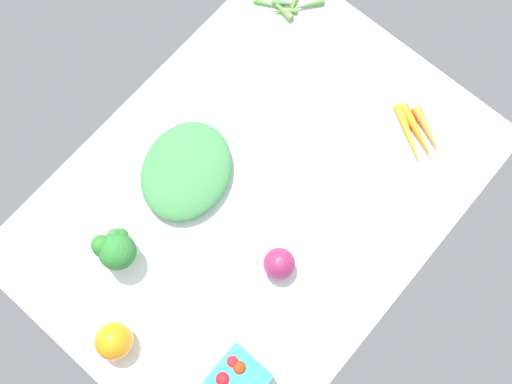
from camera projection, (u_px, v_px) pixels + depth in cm
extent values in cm
cube|color=white|center=(256.00, 195.00, 129.09)|extent=(104.00, 76.00, 2.00)
ellipsoid|color=orange|center=(114.00, 341.00, 115.69)|extent=(7.89, 7.89, 8.65)
sphere|color=#81224F|center=(279.00, 264.00, 120.63)|extent=(6.91, 6.91, 6.91)
ellipsoid|color=#3B7D44|center=(186.00, 171.00, 126.68)|extent=(28.96, 26.35, 5.52)
cone|color=#4A8630|center=(293.00, 5.00, 139.51)|extent=(6.43, 4.31, 1.93)
cone|color=#497838|center=(305.00, 6.00, 139.57)|extent=(8.99, 6.69, 1.73)
cone|color=#458F2F|center=(268.00, 4.00, 139.89)|extent=(4.22, 7.31, 1.36)
cone|color=#4B7D41|center=(287.00, 3.00, 139.68)|extent=(5.50, 6.70, 1.85)
cone|color=#548530|center=(281.00, 11.00, 139.35)|extent=(6.45, 6.95, 1.42)
cone|color=#558041|center=(279.00, 7.00, 139.37)|extent=(2.85, 9.16, 1.98)
cylinder|color=#A6CF8A|center=(123.00, 255.00, 122.68)|extent=(3.55, 3.55, 3.79)
sphere|color=#296F2D|center=(117.00, 251.00, 117.95)|extent=(7.99, 7.99, 7.99)
sphere|color=#2F7234|center=(114.00, 236.00, 117.90)|extent=(3.00, 3.00, 3.00)
sphere|color=#236A31|center=(100.00, 249.00, 116.87)|extent=(3.27, 3.27, 3.27)
sphere|color=#297428|center=(120.00, 236.00, 118.99)|extent=(3.60, 3.60, 3.60)
sphere|color=#2B7029|center=(101.00, 245.00, 116.91)|extent=(4.28, 4.28, 4.28)
cone|color=orange|center=(409.00, 136.00, 130.53)|extent=(10.66, 14.69, 2.22)
cone|color=orange|center=(418.00, 134.00, 130.48)|extent=(8.53, 14.45, 2.63)
cone|color=orange|center=(428.00, 131.00, 130.71)|extent=(7.84, 12.25, 2.48)
cube|color=teal|center=(238.00, 378.00, 115.17)|extent=(10.07, 10.07, 5.82)
sphere|color=red|center=(233.00, 361.00, 113.91)|extent=(2.75, 2.75, 2.75)
sphere|color=red|center=(239.00, 367.00, 113.15)|extent=(2.69, 2.69, 2.69)
sphere|color=red|center=(223.00, 379.00, 113.02)|extent=(3.13, 3.13, 3.13)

